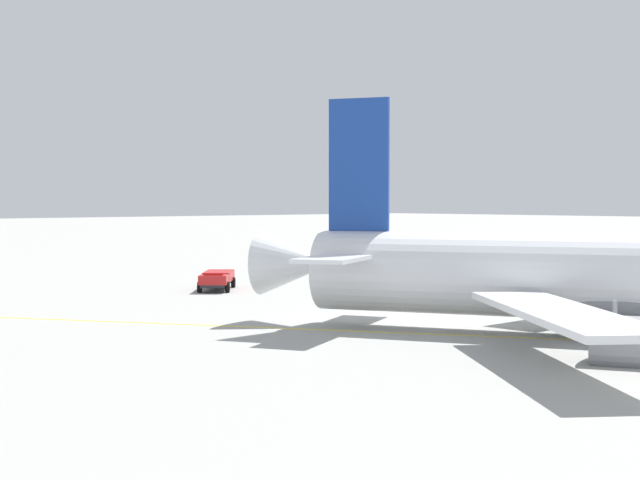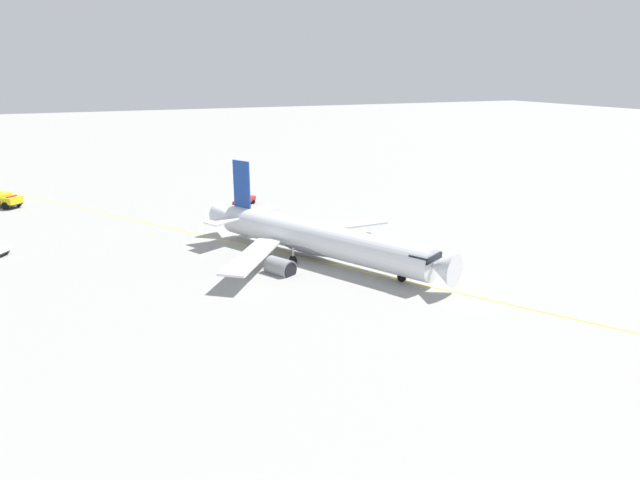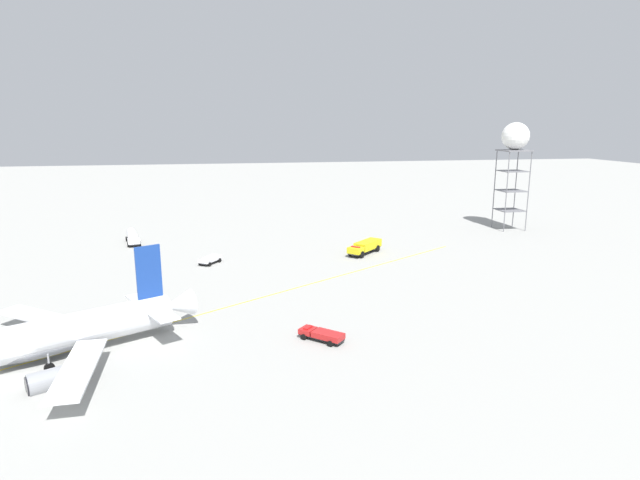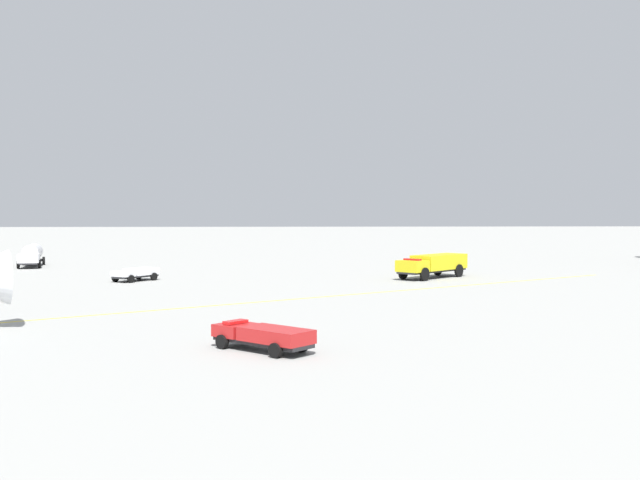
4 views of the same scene
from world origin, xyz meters
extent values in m
cube|color=#232326|center=(-42.14, 19.12, 0.50)|extent=(5.06, 4.30, 0.20)
cube|color=white|center=(-40.75, 18.16, 0.88)|extent=(2.46, 2.65, 0.55)
cube|color=black|center=(-40.23, 17.80, 0.96)|extent=(1.12, 1.58, 0.31)
cube|color=white|center=(-42.82, 19.59, 0.95)|extent=(3.89, 3.64, 0.70)
cylinder|color=black|center=(-40.12, 19.07, 0.40)|extent=(0.82, 0.68, 0.80)
cylinder|color=black|center=(-41.38, 17.24, 0.40)|extent=(0.82, 0.68, 0.80)
cylinder|color=black|center=(-42.79, 20.91, 0.40)|extent=(0.82, 0.68, 0.80)
cylinder|color=black|center=(-44.05, 19.09, 0.40)|extent=(0.82, 0.68, 0.80)
cube|color=#232326|center=(-44.07, 50.61, 0.80)|extent=(8.51, 8.59, 0.20)
cube|color=yellow|center=(-41.49, 48.00, 1.50)|extent=(3.66, 3.65, 1.20)
cube|color=black|center=(-40.72, 47.21, 1.68)|extent=(1.71, 1.69, 0.67)
cube|color=yellow|center=(-44.98, 51.54, 1.70)|extent=(6.98, 7.03, 1.60)
cube|color=red|center=(-41.49, 48.00, 2.20)|extent=(1.80, 1.79, 0.16)
cylinder|color=black|center=(-40.69, 49.15, 0.70)|extent=(1.18, 1.19, 1.40)
cylinder|color=black|center=(-42.66, 47.21, 0.70)|extent=(1.18, 1.19, 1.40)
cylinder|color=black|center=(-45.27, 53.81, 0.70)|extent=(1.18, 1.19, 1.40)
cylinder|color=black|center=(-47.24, 51.86, 0.70)|extent=(1.18, 1.19, 1.40)
cube|color=#232326|center=(-62.89, 1.68, 0.65)|extent=(9.37, 4.09, 0.20)
cube|color=silver|center=(-59.61, 2.42, 1.30)|extent=(2.89, 2.98, 1.10)
cube|color=black|center=(-58.54, 2.66, 1.47)|extent=(0.54, 2.08, 0.62)
cylinder|color=silver|center=(-64.16, 1.39, 1.81)|extent=(6.83, 3.50, 2.12)
cylinder|color=black|center=(-60.05, 3.61, 0.55)|extent=(1.13, 0.51, 1.10)
cylinder|color=black|center=(-59.50, 1.15, 0.55)|extent=(1.13, 0.51, 1.10)
cylinder|color=black|center=(-66.01, 2.26, 0.55)|extent=(1.13, 0.51, 1.10)
cylinder|color=black|center=(-65.46, -0.19, 0.55)|extent=(1.13, 0.51, 1.10)
cube|color=#232326|center=(-2.39, 33.45, 0.48)|extent=(5.15, 5.39, 0.20)
cube|color=red|center=(-3.76, 31.96, 0.91)|extent=(2.62, 2.61, 0.65)
cube|color=black|center=(-4.29, 31.39, 1.00)|extent=(1.27, 1.18, 0.36)
cube|color=red|center=(-1.73, 34.17, 0.93)|extent=(4.06, 4.17, 0.70)
cube|color=red|center=(-3.76, 31.96, 1.33)|extent=(1.42, 1.37, 0.16)
cylinder|color=black|center=(-3.04, 31.29, 0.38)|extent=(0.72, 0.75, 0.76)
cylinder|color=black|center=(-4.49, 32.63, 0.38)|extent=(0.72, 0.75, 0.76)
cylinder|color=black|center=(-0.41, 34.15, 0.38)|extent=(0.72, 0.75, 0.76)
cylinder|color=black|center=(-1.86, 35.48, 0.38)|extent=(0.72, 0.75, 0.76)
camera|label=1|loc=(-42.48, -22.25, 6.49)|focal=53.12mm
camera|label=2|loc=(-29.49, -64.03, 24.07)|focal=31.21mm
camera|label=3|loc=(56.94, 22.06, 26.57)|focal=29.08mm
camera|label=4|loc=(36.99, 34.61, 7.35)|focal=42.49mm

